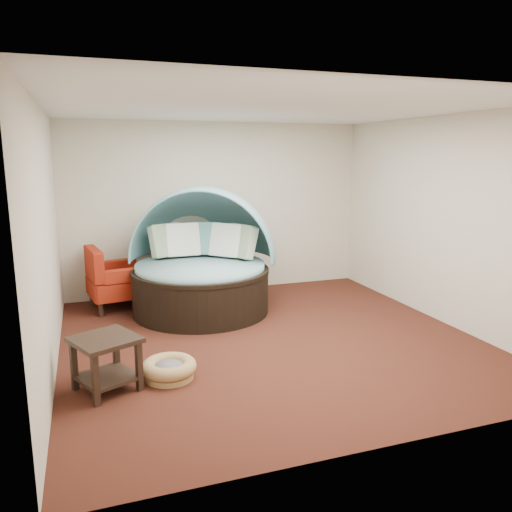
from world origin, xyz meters
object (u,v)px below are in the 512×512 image
object	(u,v)px
canopy_daybed	(202,254)
side_table	(106,356)
pet_basket	(169,369)
red_armchair	(113,280)

from	to	relation	value
canopy_daybed	side_table	bearing A→B (deg)	-100.54
canopy_daybed	pet_basket	distance (m)	2.48
side_table	pet_basket	bearing A→B (deg)	6.12
pet_basket	red_armchair	world-z (taller)	red_armchair
canopy_daybed	side_table	size ratio (longest dim) A/B	3.51
canopy_daybed	pet_basket	bearing A→B (deg)	-88.82
canopy_daybed	red_armchair	world-z (taller)	canopy_daybed
red_armchair	side_table	size ratio (longest dim) A/B	1.25
pet_basket	side_table	distance (m)	0.67
red_armchair	side_table	xyz separation A→B (m)	(-0.23, -2.75, -0.08)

